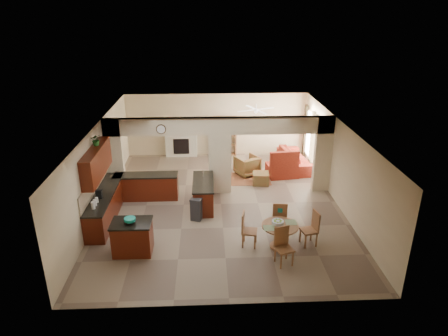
{
  "coord_description": "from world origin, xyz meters",
  "views": [
    {
      "loc": [
        -0.46,
        -12.27,
        6.33
      ],
      "look_at": [
        0.12,
        0.3,
        1.21
      ],
      "focal_mm": 32.0,
      "sensor_mm": 36.0,
      "label": 1
    }
  ],
  "objects_px": {
    "sofa": "(296,159)",
    "dining_table": "(280,232)",
    "kitchen_island": "(133,237)",
    "armchair": "(247,165)"
  },
  "relations": [
    {
      "from": "kitchen_island",
      "to": "armchair",
      "type": "bearing_deg",
      "value": 56.07
    },
    {
      "from": "sofa",
      "to": "armchair",
      "type": "bearing_deg",
      "value": 100.57
    },
    {
      "from": "kitchen_island",
      "to": "armchair",
      "type": "height_order",
      "value": "kitchen_island"
    },
    {
      "from": "kitchen_island",
      "to": "sofa",
      "type": "xyz_separation_m",
      "value": [
        5.83,
        6.06,
        -0.11
      ]
    },
    {
      "from": "kitchen_island",
      "to": "armchair",
      "type": "distance_m",
      "value": 6.5
    },
    {
      "from": "dining_table",
      "to": "armchair",
      "type": "bearing_deg",
      "value": 94.19
    },
    {
      "from": "armchair",
      "to": "sofa",
      "type": "bearing_deg",
      "value": 169.72
    },
    {
      "from": "kitchen_island",
      "to": "dining_table",
      "type": "bearing_deg",
      "value": 1.4
    },
    {
      "from": "sofa",
      "to": "armchair",
      "type": "xyz_separation_m",
      "value": [
        -2.15,
        -0.7,
        0.02
      ]
    },
    {
      "from": "sofa",
      "to": "dining_table",
      "type": "bearing_deg",
      "value": 156.17
    }
  ]
}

